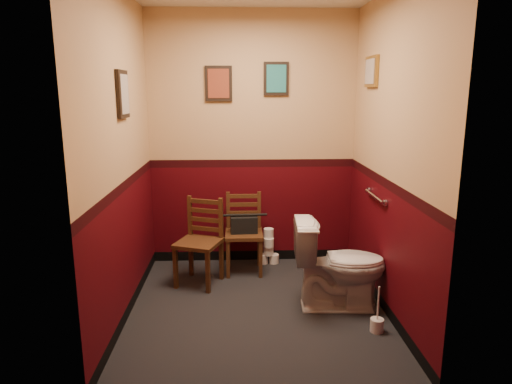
{
  "coord_description": "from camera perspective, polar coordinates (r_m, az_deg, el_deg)",
  "views": [
    {
      "loc": [
        -0.17,
        -3.69,
        1.88
      ],
      "look_at": [
        0.0,
        0.25,
        1.0
      ],
      "focal_mm": 32.0,
      "sensor_mm": 36.0,
      "label": 1
    }
  ],
  "objects": [
    {
      "name": "tp_stack",
      "position": [
        5.08,
        1.58,
        -7.11
      ],
      "size": [
        0.23,
        0.14,
        0.4
      ],
      "color": "silver",
      "rests_on": "floor"
    },
    {
      "name": "chair_right",
      "position": [
        4.81,
        -1.52,
        -5.14
      ],
      "size": [
        0.39,
        0.39,
        0.83
      ],
      "rotation": [
        0.0,
        0.0,
        -0.0
      ],
      "color": "#4E2D17",
      "rests_on": "floor"
    },
    {
      "name": "framed_print_back_b",
      "position": [
        4.89,
        2.54,
        13.97
      ],
      "size": [
        0.26,
        0.04,
        0.34
      ],
      "color": "black",
      "rests_on": "wall_back"
    },
    {
      "name": "toilet_brush",
      "position": [
        3.9,
        14.88,
        -15.69
      ],
      "size": [
        0.11,
        0.11,
        0.38
      ],
      "color": "silver",
      "rests_on": "floor"
    },
    {
      "name": "grab_bar",
      "position": [
        4.23,
        14.62,
        -0.53
      ],
      "size": [
        0.05,
        0.56,
        0.06
      ],
      "color": "silver",
      "rests_on": "wall_right"
    },
    {
      "name": "wall_right",
      "position": [
        3.94,
        16.42,
        4.33
      ],
      "size": [
        0.0,
        2.4,
        2.7
      ],
      "primitive_type": "cube",
      "rotation": [
        1.57,
        0.0,
        -1.57
      ],
      "color": "#3A040A",
      "rests_on": "ground"
    },
    {
      "name": "wall_back",
      "position": [
        4.92,
        -0.47,
        6.4
      ],
      "size": [
        2.2,
        0.0,
        2.7
      ],
      "primitive_type": "cube",
      "rotation": [
        1.57,
        0.0,
        0.0
      ],
      "color": "#3A040A",
      "rests_on": "ground"
    },
    {
      "name": "wall_left",
      "position": [
        3.84,
        -16.5,
        4.14
      ],
      "size": [
        0.0,
        2.4,
        2.7
      ],
      "primitive_type": "cube",
      "rotation": [
        1.57,
        0.0,
        1.57
      ],
      "color": "#3A040A",
      "rests_on": "ground"
    },
    {
      "name": "framed_print_back_a",
      "position": [
        4.87,
        -4.7,
        13.36
      ],
      "size": [
        0.28,
        0.04,
        0.36
      ],
      "color": "black",
      "rests_on": "wall_back"
    },
    {
      "name": "toilet",
      "position": [
        4.09,
        10.39,
        -8.96
      ],
      "size": [
        0.82,
        0.49,
        0.78
      ],
      "primitive_type": "imported",
      "rotation": [
        0.0,
        0.0,
        1.52
      ],
      "color": "white",
      "rests_on": "floor"
    },
    {
      "name": "framed_print_right",
      "position": [
        4.47,
        14.22,
        14.39
      ],
      "size": [
        0.04,
        0.34,
        0.28
      ],
      "color": "olive",
      "rests_on": "wall_right"
    },
    {
      "name": "floor",
      "position": [
        4.14,
        0.15,
        -14.4
      ],
      "size": [
        2.2,
        2.4,
        0.0
      ],
      "primitive_type": "cube",
      "color": "black",
      "rests_on": "ground"
    },
    {
      "name": "framed_print_left",
      "position": [
        3.9,
        -16.31,
        11.65
      ],
      "size": [
        0.04,
        0.3,
        0.38
      ],
      "color": "black",
      "rests_on": "wall_left"
    },
    {
      "name": "chair_left",
      "position": [
        4.55,
        -7.0,
        -6.18
      ],
      "size": [
        0.51,
        0.51,
        0.85
      ],
      "rotation": [
        0.0,
        0.0,
        -0.35
      ],
      "color": "#4E2D17",
      "rests_on": "floor"
    },
    {
      "name": "wall_front",
      "position": [
        2.55,
        1.37,
        0.59
      ],
      "size": [
        2.2,
        0.0,
        2.7
      ],
      "primitive_type": "cube",
      "rotation": [
        -1.57,
        0.0,
        0.0
      ],
      "color": "#3A040A",
      "rests_on": "ground"
    },
    {
      "name": "handbag",
      "position": [
        4.75,
        -1.52,
        -4.07
      ],
      "size": [
        0.28,
        0.15,
        0.2
      ],
      "rotation": [
        0.0,
        0.0,
        0.05
      ],
      "color": "black",
      "rests_on": "chair_right"
    }
  ]
}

